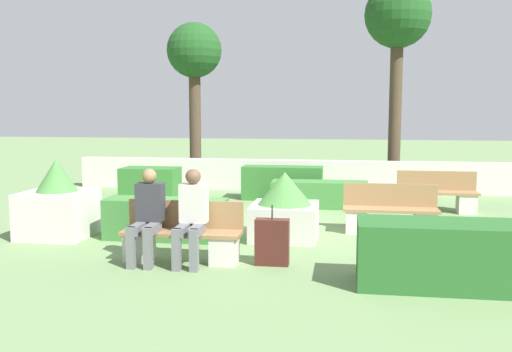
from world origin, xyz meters
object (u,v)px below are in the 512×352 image
bench_front (182,239)px  planter_corner_right (285,209)px  person_seated_man (192,213)px  suitcase (272,242)px  person_seated_woman (147,212)px  planter_corner_left (58,206)px  bench_right_side (390,215)px  tree_leftmost (194,57)px  bench_left_side (437,197)px  tree_center_left (398,22)px

bench_front → planter_corner_right: size_ratio=1.52×
person_seated_man → suitcase: person_seated_man is taller
planter_corner_right → suitcase: size_ratio=1.32×
person_seated_woman → planter_corner_left: size_ratio=1.01×
person_seated_man → bench_right_side: bearing=40.5°
bench_front → planter_corner_right: (1.29, 1.62, 0.19)m
planter_corner_left → person_seated_man: bearing=-26.3°
bench_right_side → tree_leftmost: size_ratio=0.35×
person_seated_woman → bench_left_side: bearing=45.2°
person_seated_woman → tree_leftmost: bearing=100.6°
planter_corner_right → tree_leftmost: 8.47m
bench_front → person_seated_woman: bearing=-163.2°
bench_right_side → planter_corner_right: planter_corner_right is taller
bench_front → planter_corner_right: 2.08m
bench_right_side → planter_corner_left: size_ratio=1.24×
bench_front → tree_center_left: size_ratio=0.31×
planter_corner_left → tree_leftmost: 8.15m
bench_right_side → tree_center_left: (0.54, 5.98, 4.12)m
person_seated_man → person_seated_woman: 0.64m
tree_leftmost → bench_right_side: bearing=-51.1°
bench_right_side → person_seated_man: person_seated_man is taller
tree_center_left → suitcase: bearing=-105.5°
bench_right_side → tree_leftmost: (-5.16, 6.39, 3.33)m
tree_center_left → planter_corner_left: bearing=-130.7°
bench_right_side → tree_center_left: tree_center_left is taller
bench_right_side → planter_corner_right: size_ratio=1.45×
person_seated_man → suitcase: size_ratio=1.57×
bench_right_side → person_seated_woman: 4.31m
suitcase → bench_front: bearing=179.8°
bench_front → bench_right_side: same height
bench_front → bench_left_side: (4.18, 4.54, -0.00)m
bench_front → tree_center_left: 9.93m
planter_corner_right → tree_center_left: bearing=71.0°
bench_right_side → person_seated_man: bearing=-143.6°
person_seated_man → planter_corner_right: size_ratio=1.19×
bench_front → planter_corner_left: 2.79m
planter_corner_right → person_seated_woman: bearing=-134.8°
planter_corner_left → suitcase: (3.79, -1.20, -0.21)m
person_seated_woman → tree_center_left: tree_center_left is taller
bench_left_side → tree_leftmost: tree_leftmost is taller
bench_right_side → person_seated_man: (-2.88, -2.46, 0.42)m
planter_corner_right → tree_center_left: size_ratio=0.20×
planter_corner_right → planter_corner_left: bearing=-173.6°
bench_front → person_seated_woman: person_seated_woman is taller
bench_left_side → suitcase: bearing=-112.3°
planter_corner_right → suitcase: 1.63m
bench_right_side → bench_left_side: bearing=59.0°
planter_corner_left → planter_corner_right: size_ratio=1.17×
person_seated_woman → planter_corner_right: size_ratio=1.18×
bench_left_side → planter_corner_right: planter_corner_right is taller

